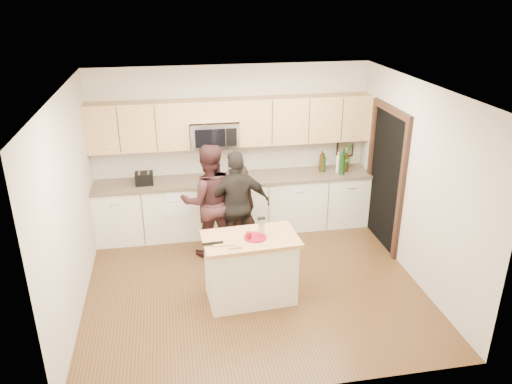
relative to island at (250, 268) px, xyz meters
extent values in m
plane|color=#543A1D|center=(0.09, 0.31, -0.45)|extent=(4.50, 4.50, 0.00)
cube|color=#C0B4A4|center=(0.09, 2.31, 0.90)|extent=(4.50, 0.02, 2.70)
cube|color=#C0B4A4|center=(0.09, -1.69, 0.90)|extent=(4.50, 0.02, 2.70)
cube|color=#C0B4A4|center=(-2.16, 0.31, 0.90)|extent=(0.02, 4.00, 2.70)
cube|color=#C0B4A4|center=(2.34, 0.31, 0.90)|extent=(0.02, 4.00, 2.70)
cube|color=white|center=(0.09, 0.31, 2.25)|extent=(4.50, 4.00, 0.02)
cube|color=silver|center=(0.09, 2.00, 0.00)|extent=(4.50, 0.62, 0.90)
cube|color=#745E4D|center=(0.09, 1.99, 0.47)|extent=(4.50, 0.66, 0.04)
cube|color=tan|center=(-1.39, 2.15, 1.37)|extent=(1.55, 0.33, 0.75)
cube|color=tan|center=(1.25, 2.15, 1.37)|extent=(2.17, 0.33, 0.75)
cube|color=tan|center=(-0.22, 2.15, 1.58)|extent=(0.78, 0.33, 0.33)
cube|color=silver|center=(-0.22, 2.11, 1.20)|extent=(0.76, 0.40, 0.40)
cube|color=black|center=(-0.30, 1.91, 1.20)|extent=(0.47, 0.01, 0.29)
cube|color=black|center=(0.03, 1.91, 1.20)|extent=(0.17, 0.01, 0.29)
cube|color=black|center=(2.33, 1.21, 0.60)|extent=(0.02, 1.05, 2.10)
cube|color=black|center=(2.31, 0.64, 0.60)|extent=(0.06, 0.10, 2.10)
cube|color=black|center=(2.31, 1.79, 0.60)|extent=(0.06, 0.10, 2.10)
cube|color=black|center=(2.31, 1.21, 1.70)|extent=(0.06, 1.25, 0.10)
cube|color=black|center=(2.04, 2.30, 0.83)|extent=(0.30, 0.03, 0.38)
cube|color=tan|center=(2.04, 2.28, 0.83)|extent=(0.24, 0.00, 0.32)
cube|color=white|center=(-0.86, 1.69, 0.25)|extent=(0.34, 0.01, 0.48)
cube|color=white|center=(-0.86, 1.98, 0.48)|extent=(0.34, 0.60, 0.01)
cube|color=silver|center=(0.00, 0.00, -0.03)|extent=(1.14, 0.71, 0.85)
cube|color=tan|center=(0.00, 0.00, 0.42)|extent=(1.24, 0.77, 0.05)
cylinder|color=maroon|center=(0.06, -0.02, 0.45)|extent=(0.29, 0.29, 0.02)
cube|color=silver|center=(0.14, -0.01, 0.58)|extent=(0.08, 0.05, 0.23)
cube|color=black|center=(0.14, -0.01, 0.70)|extent=(0.10, 0.05, 0.02)
cylinder|color=maroon|center=(-0.03, -0.04, 0.49)|extent=(0.07, 0.07, 0.09)
cube|color=tan|center=(-0.36, -0.08, 0.45)|extent=(0.27, 0.22, 0.02)
cube|color=black|center=(-0.48, -0.12, 0.47)|extent=(0.26, 0.05, 0.02)
cube|color=silver|center=(-0.23, -0.26, 0.47)|extent=(0.17, 0.03, 0.01)
cube|color=black|center=(-1.35, 1.98, 0.58)|extent=(0.27, 0.23, 0.18)
cube|color=silver|center=(-1.42, 1.98, 0.67)|extent=(0.03, 0.17, 0.00)
cube|color=silver|center=(-1.28, 1.98, 0.67)|extent=(0.03, 0.17, 0.00)
cylinder|color=black|center=(1.58, 2.02, 0.65)|extent=(0.07, 0.07, 0.32)
cylinder|color=#38210A|center=(1.55, 2.04, 0.66)|extent=(0.08, 0.08, 0.35)
cylinder|color=beige|center=(1.80, 1.95, 0.66)|extent=(0.06, 0.06, 0.35)
cylinder|color=black|center=(1.92, 2.02, 0.68)|extent=(0.08, 0.08, 0.38)
cylinder|color=#38210A|center=(1.96, 1.97, 0.64)|extent=(0.07, 0.07, 0.32)
cylinder|color=black|center=(1.84, 1.84, 0.67)|extent=(0.08, 0.08, 0.37)
imported|color=#447C31|center=(1.96, 2.03, 0.74)|extent=(0.33, 0.29, 0.51)
imported|color=black|center=(0.02, 1.21, 0.27)|extent=(0.57, 0.42, 1.46)
imported|color=#31181A|center=(-0.40, 1.28, 0.42)|extent=(0.88, 0.70, 1.75)
imported|color=black|center=(0.00, 1.13, 0.38)|extent=(1.01, 0.50, 1.67)
camera|label=1|loc=(-0.91, -5.49, 3.40)|focal=35.00mm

